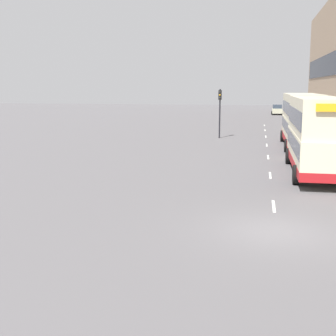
{
  "coord_description": "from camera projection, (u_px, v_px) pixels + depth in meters",
  "views": [
    {
      "loc": [
        -0.72,
        -15.78,
        4.89
      ],
      "look_at": [
        -6.44,
        13.67,
        -0.36
      ],
      "focal_mm": 50.0,
      "sensor_mm": 36.0,
      "label": 1
    }
  ],
  "objects": [
    {
      "name": "double_decker_bus_near",
      "position": [
        317.0,
        134.0,
        25.98
      ],
      "size": [
        2.85,
        10.13,
        4.3
      ],
      "color": "beige",
      "rests_on": "ground_plane"
    },
    {
      "name": "lane_mark_2",
      "position": [
        268.0,
        157.0,
        32.69
      ],
      "size": [
        0.12,
        2.0,
        0.01
      ],
      "color": "silver",
      "rests_on": "ground_plane"
    },
    {
      "name": "traffic_light_far_kerb",
      "position": [
        220.0,
        105.0,
        44.28
      ],
      "size": [
        0.3,
        0.32,
        4.63
      ],
      "color": "black",
      "rests_on": "ground_plane"
    },
    {
      "name": "lane_mark_3",
      "position": [
        267.0,
        145.0,
        39.39
      ],
      "size": [
        0.12,
        2.0,
        0.01
      ],
      "color": "silver",
      "rests_on": "ground_plane"
    },
    {
      "name": "pavement",
      "position": [
        325.0,
        130.0,
        51.96
      ],
      "size": [
        5.0,
        93.0,
        0.14
      ],
      "color": "gray",
      "rests_on": "ground_plane"
    },
    {
      "name": "car_0",
      "position": [
        277.0,
        110.0,
        81.83
      ],
      "size": [
        1.92,
        4.13,
        1.75
      ],
      "color": "#B7B799",
      "rests_on": "ground_plane"
    },
    {
      "name": "lane_mark_5",
      "position": [
        265.0,
        130.0,
        52.77
      ],
      "size": [
        0.12,
        2.0,
        0.01
      ],
      "color": "silver",
      "rests_on": "ground_plane"
    },
    {
      "name": "double_decker_bus_ahead",
      "position": [
        301.0,
        119.0,
        37.81
      ],
      "size": [
        2.85,
        10.69,
        4.3
      ],
      "color": "beige",
      "rests_on": "ground_plane"
    },
    {
      "name": "ground_plane",
      "position": [
        277.0,
        231.0,
        15.97
      ],
      "size": [
        220.0,
        220.0,
        0.0
      ],
      "primitive_type": "plane",
      "color": "#5B595B"
    },
    {
      "name": "lane_mark_4",
      "position": [
        266.0,
        137.0,
        46.08
      ],
      "size": [
        0.12,
        2.0,
        0.01
      ],
      "color": "silver",
      "rests_on": "ground_plane"
    },
    {
      "name": "lane_mark_6",
      "position": [
        264.0,
        125.0,
        59.46
      ],
      "size": [
        0.12,
        2.0,
        0.01
      ],
      "color": "silver",
      "rests_on": "ground_plane"
    },
    {
      "name": "lane_mark_0",
      "position": [
        274.0,
        206.0,
        19.31
      ],
      "size": [
        0.12,
        2.0,
        0.01
      ],
      "color": "silver",
      "rests_on": "ground_plane"
    },
    {
      "name": "lane_mark_1",
      "position": [
        270.0,
        175.0,
        26.0
      ],
      "size": [
        0.12,
        2.0,
        0.01
      ],
      "color": "silver",
      "rests_on": "ground_plane"
    }
  ]
}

